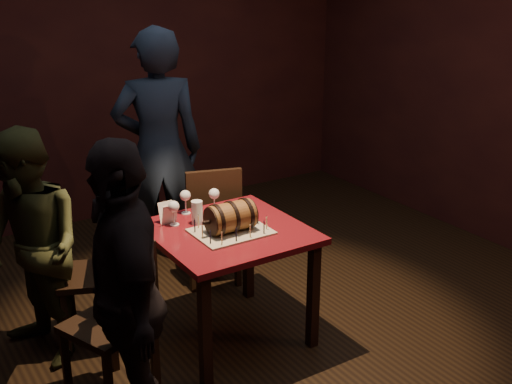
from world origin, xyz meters
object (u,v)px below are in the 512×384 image
at_px(pint_of_ale, 197,213).
at_px(wine_glass_right, 214,195).
at_px(chair_left_rear, 105,264).
at_px(barrel_cake, 231,217).
at_px(person_back, 159,151).
at_px(wine_glass_left, 174,208).
at_px(pub_table, 229,246).
at_px(person_left_front, 126,297).
at_px(chair_left_front, 118,307).
at_px(chair_back, 212,219).
at_px(person_left_rear, 31,250).
at_px(wine_glass_mid, 185,197).

bearing_deg(pint_of_ale, wine_glass_right, 32.54).
xyz_separation_m(wine_glass_right, pint_of_ale, (-0.19, -0.12, -0.05)).
bearing_deg(chair_left_rear, barrel_cake, -34.73).
bearing_deg(person_back, wine_glass_left, 88.10).
height_order(wine_glass_left, wine_glass_right, same).
bearing_deg(pub_table, person_left_front, -149.00).
xyz_separation_m(wine_glass_right, chair_left_front, (-0.86, -0.46, -0.35)).
bearing_deg(person_back, person_left_front, 78.49).
bearing_deg(chair_left_rear, chair_back, 17.34).
distance_m(pub_table, pint_of_ale, 0.29).
bearing_deg(barrel_cake, chair_back, 69.81).
distance_m(chair_left_front, person_left_front, 0.47).
bearing_deg(pub_table, chair_back, 69.29).
relative_size(wine_glass_left, chair_left_rear, 0.17).
distance_m(wine_glass_left, chair_left_rear, 0.56).
bearing_deg(chair_left_rear, pub_table, -31.27).
xyz_separation_m(chair_back, person_left_rear, (-1.35, -0.28, 0.20)).
height_order(barrel_cake, wine_glass_left, barrel_cake).
relative_size(pub_table, person_back, 0.48).
height_order(wine_glass_right, person_back, person_back).
bearing_deg(chair_back, chair_left_front, -141.38).
relative_size(wine_glass_mid, chair_left_front, 0.17).
height_order(pub_table, person_left_rear, person_left_rear).
relative_size(chair_back, chair_left_front, 1.00).
height_order(wine_glass_left, chair_left_front, chair_left_front).
xyz_separation_m(chair_left_rear, person_left_front, (-0.21, -0.93, 0.27)).
bearing_deg(person_left_front, chair_left_rear, 179.51).
height_order(chair_left_front, person_left_front, person_left_front).
height_order(person_left_rear, person_left_front, person_left_front).
xyz_separation_m(barrel_cake, wine_glass_right, (0.09, 0.36, 0.01)).
relative_size(pub_table, person_left_rear, 0.62).
xyz_separation_m(pint_of_ale, person_back, (0.21, 1.03, 0.12)).
bearing_deg(pint_of_ale, person_left_rear, 166.76).
xyz_separation_m(wine_glass_right, chair_left_rear, (-0.74, 0.09, -0.35)).
xyz_separation_m(pub_table, chair_left_front, (-0.79, -0.15, -0.12)).
bearing_deg(person_left_rear, chair_back, 87.02).
bearing_deg(wine_glass_mid, person_left_front, -130.62).
bearing_deg(chair_left_front, wine_glass_left, 35.77).
distance_m(person_back, person_left_front, 2.00).
bearing_deg(pub_table, wine_glass_right, 76.35).
distance_m(barrel_cake, chair_back, 0.86).
xyz_separation_m(pub_table, person_back, (0.10, 1.22, 0.30)).
distance_m(pub_table, person_left_front, 1.03).
bearing_deg(person_left_rear, barrel_cake, 52.06).
distance_m(pint_of_ale, person_back, 1.06).
relative_size(wine_glass_mid, person_left_rear, 0.11).
height_order(wine_glass_left, pint_of_ale, wine_glass_left).
relative_size(wine_glass_right, chair_back, 0.17).
distance_m(pub_table, wine_glass_mid, 0.45).
xyz_separation_m(wine_glass_right, person_back, (0.02, 0.91, 0.07)).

